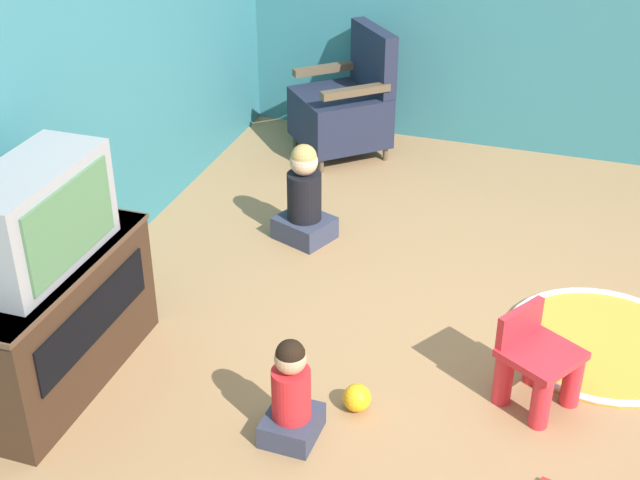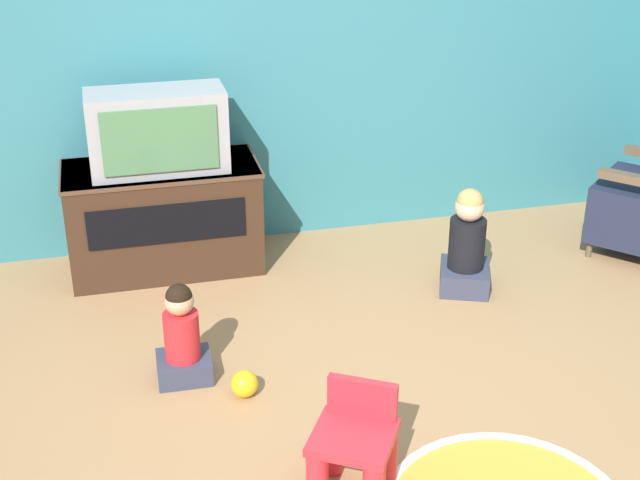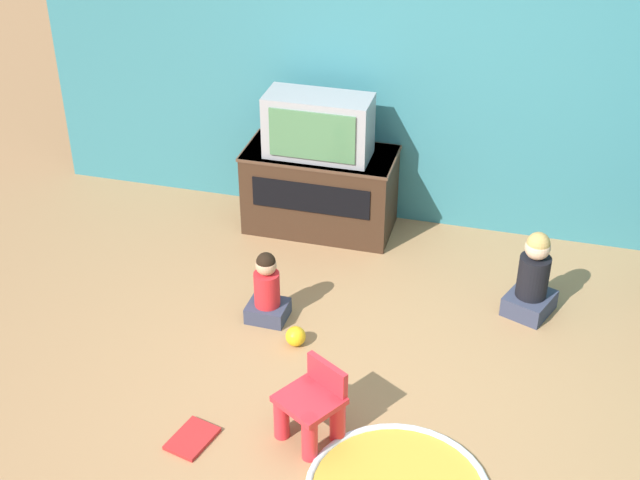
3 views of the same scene
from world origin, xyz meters
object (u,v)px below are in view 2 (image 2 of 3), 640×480
object	(u,v)px
child_watching_left	(182,338)
toy_ball	(244,384)
child_watching_center	(467,246)
television	(157,131)
yellow_kid_chair	(354,449)
tv_cabinet	(164,216)

from	to	relation	value
child_watching_left	toy_ball	distance (m)	0.37
child_watching_center	television	bearing A→B (deg)	90.16
yellow_kid_chair	child_watching_center	size ratio (longest dim) A/B	0.74
television	toy_ball	world-z (taller)	television
child_watching_left	tv_cabinet	bearing A→B (deg)	90.06
television	yellow_kid_chair	distance (m)	2.29
toy_ball	child_watching_left	bearing A→B (deg)	139.40
yellow_kid_chair	child_watching_left	size ratio (longest dim) A/B	0.89
child_watching_left	toy_ball	xyz separation A→B (m)	(0.25, -0.22, -0.15)
toy_ball	television	bearing A→B (deg)	99.28
television	child_watching_center	distance (m)	1.84
tv_cabinet	child_watching_left	world-z (taller)	tv_cabinet
television	toy_ball	bearing A→B (deg)	-80.72
child_watching_left	child_watching_center	size ratio (longest dim) A/B	0.83
child_watching_left	toy_ball	size ratio (longest dim) A/B	3.92
tv_cabinet	television	xyz separation A→B (m)	(0.00, -0.05, 0.54)
television	tv_cabinet	bearing A→B (deg)	90.00
television	child_watching_left	distance (m)	1.33
television	child_watching_center	world-z (taller)	television
tv_cabinet	yellow_kid_chair	bearing A→B (deg)	-76.11
tv_cabinet	child_watching_center	size ratio (longest dim) A/B	1.83
yellow_kid_chair	child_watching_center	world-z (taller)	child_watching_center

